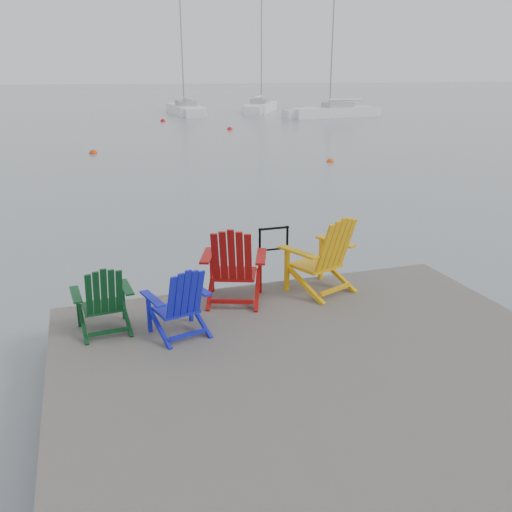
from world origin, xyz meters
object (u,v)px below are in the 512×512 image
object	(u,v)px
buoy_c	(230,130)
buoy_d	(163,121)
sailboat_near	(185,110)
chair_green	(103,298)
sailboat_far	(334,113)
chair_red	(233,264)
chair_yellow	(324,254)
handrail	(274,250)
chair_blue	(180,301)
sailboat_mid	(260,108)
buoy_a	(330,162)
buoy_b	(93,154)

from	to	relation	value
buoy_c	buoy_d	bearing A→B (deg)	112.43
buoy_c	buoy_d	distance (m)	8.54
sailboat_near	buoy_d	distance (m)	8.47
chair_green	sailboat_far	distance (m)	43.04
chair_red	chair_yellow	xyz separation A→B (m)	(1.35, -0.04, 0.02)
handrail	sailboat_far	world-z (taller)	sailboat_far
chair_yellow	chair_red	bearing A→B (deg)	156.15
chair_blue	buoy_d	distance (m)	38.06
chair_blue	chair_yellow	world-z (taller)	chair_yellow
sailboat_near	sailboat_mid	distance (m)	7.75
handrail	buoy_d	xyz separation A→B (m)	(3.91, 36.34, -1.04)
sailboat_mid	buoy_a	distance (m)	32.27
buoy_a	chair_green	bearing A→B (deg)	-124.68
buoy_a	buoy_c	distance (m)	14.80
sailboat_far	buoy_c	size ratio (longest dim) A/B	29.68
chair_green	chair_blue	world-z (taller)	chair_blue
chair_red	sailboat_far	distance (m)	41.83
chair_blue	chair_red	distance (m)	1.20
chair_green	sailboat_near	size ratio (longest dim) A/B	0.08
sailboat_far	buoy_a	world-z (taller)	sailboat_far
chair_red	sailboat_mid	size ratio (longest dim) A/B	0.10
chair_green	chair_yellow	world-z (taller)	chair_yellow
chair_yellow	sailboat_mid	world-z (taller)	sailboat_mid
chair_green	sailboat_mid	bearing A→B (deg)	64.11
chair_yellow	buoy_a	world-z (taller)	chair_yellow
sailboat_near	buoy_b	size ratio (longest dim) A/B	31.51
sailboat_far	buoy_a	size ratio (longest dim) A/B	34.52
handrail	sailboat_mid	distance (m)	47.46
chair_green	buoy_b	bearing A→B (deg)	83.30
chair_blue	buoy_d	size ratio (longest dim) A/B	2.21
chair_yellow	chair_green	bearing A→B (deg)	164.55
sailboat_near	sailboat_far	distance (m)	13.81
handrail	buoy_a	distance (m)	15.61
handrail	buoy_b	xyz separation A→B (m)	(-1.99, 19.38, -1.04)
sailboat_near	buoy_b	distance (m)	26.41
chair_yellow	buoy_b	world-z (taller)	chair_yellow
sailboat_near	sailboat_mid	size ratio (longest dim) A/B	1.05
sailboat_near	sailboat_mid	bearing A→B (deg)	7.67
chair_green	sailboat_near	xyz separation A→B (m)	(9.78, 45.04, -0.60)
buoy_d	chair_green	bearing A→B (deg)	-99.85
chair_blue	sailboat_far	xyz separation A→B (m)	(20.40, 37.79, -0.60)
handrail	buoy_c	xyz separation A→B (m)	(7.17, 28.45, -1.04)
sailboat_far	buoy_d	bearing A→B (deg)	83.12
handrail	sailboat_mid	xyz separation A→B (m)	(14.91, 45.05, -0.69)
sailboat_mid	buoy_d	world-z (taller)	sailboat_mid
sailboat_far	buoy_d	size ratio (longest dim) A/B	27.17
buoy_b	sailboat_near	bearing A→B (deg)	69.60
buoy_c	buoy_d	xyz separation A→B (m)	(-3.26, 7.90, 0.00)
handrail	sailboat_near	size ratio (longest dim) A/B	0.08
chair_red	buoy_b	bearing A→B (deg)	114.51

